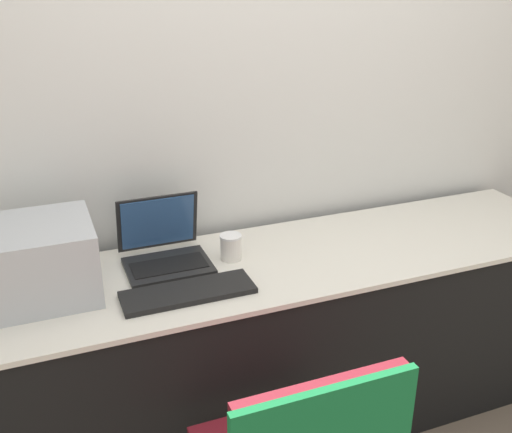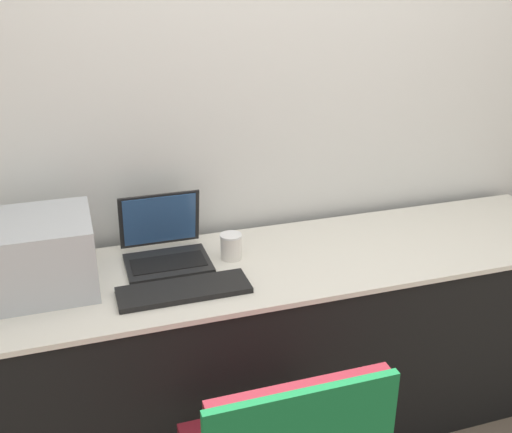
{
  "view_description": "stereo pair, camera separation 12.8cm",
  "coord_description": "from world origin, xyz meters",
  "views": [
    {
      "loc": [
        -0.9,
        -1.59,
        1.85
      ],
      "look_at": [
        -0.14,
        0.34,
        0.97
      ],
      "focal_mm": 42.0,
      "sensor_mm": 36.0,
      "label": 1
    },
    {
      "loc": [
        -0.78,
        -1.63,
        1.85
      ],
      "look_at": [
        -0.14,
        0.34,
        0.97
      ],
      "focal_mm": 42.0,
      "sensor_mm": 36.0,
      "label": 2
    }
  ],
  "objects": [
    {
      "name": "external_keyboard",
      "position": [
        -0.46,
        0.17,
        0.8
      ],
      "size": [
        0.46,
        0.16,
        0.02
      ],
      "color": "black",
      "rests_on": "table"
    },
    {
      "name": "laptop_left",
      "position": [
        -0.48,
        0.44,
        0.84
      ],
      "size": [
        0.31,
        0.29,
        0.25
      ],
      "color": "black",
      "rests_on": "table"
    },
    {
      "name": "table",
      "position": [
        0.0,
        0.31,
        0.39
      ],
      "size": [
        2.53,
        0.63,
        0.79
      ],
      "color": "black",
      "rests_on": "ground_plane"
    },
    {
      "name": "coffee_cup",
      "position": [
        -0.23,
        0.37,
        0.84
      ],
      "size": [
        0.08,
        0.08,
        0.1
      ],
      "color": "white",
      "rests_on": "table"
    },
    {
      "name": "printer",
      "position": [
        -0.94,
        0.36,
        0.93
      ],
      "size": [
        0.41,
        0.36,
        0.26
      ],
      "color": "#B2B7BC",
      "rests_on": "table"
    },
    {
      "name": "wall_back",
      "position": [
        0.0,
        0.7,
        1.3
      ],
      "size": [
        8.0,
        0.05,
        2.6
      ],
      "color": "silver",
      "rests_on": "ground_plane"
    }
  ]
}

